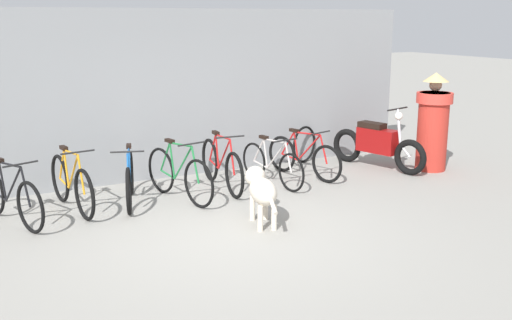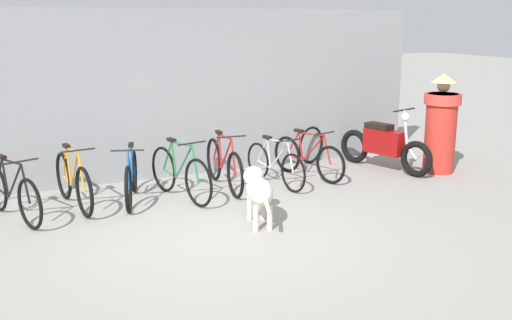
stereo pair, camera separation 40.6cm
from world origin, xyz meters
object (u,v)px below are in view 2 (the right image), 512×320
Objects in this scene: bicycle_1 at (73,182)px; bicycle_6 at (308,158)px; bicycle_2 at (131,178)px; spare_tire_left at (311,145)px; bicycle_3 at (180,174)px; motorcycle at (385,145)px; person_in_robes at (441,124)px; bicycle_5 at (275,165)px; bicycle_4 at (224,165)px; stray_dog at (258,189)px; bicycle_0 at (12,194)px.

bicycle_6 is at bearing 82.84° from bicycle_1.
bicycle_2 reaches higher than spare_tire_left.
motorcycle is (3.83, 0.16, 0.07)m from bicycle_3.
bicycle_1 is 1.02× the size of bicycle_3.
bicycle_3 is 1.04× the size of bicycle_6.
bicycle_1 is at bearing -48.94° from person_in_robes.
person_in_robes reaches higher than bicycle_5.
bicycle_4 is at bearing 93.84° from bicycle_3.
motorcycle is (2.22, 0.09, 0.11)m from bicycle_5.
stray_dog is at bearing -78.87° from motorcycle.
bicycle_5 is at bearing 82.11° from bicycle_4.
bicycle_2 is 1.00× the size of bicycle_6.
bicycle_1 is at bearing -168.47° from spare_tire_left.
stray_dog is at bearing 43.12° from bicycle_0.
bicycle_4 reaches higher than bicycle_6.
bicycle_3 reaches higher than bicycle_6.
bicycle_6 is at bearing 109.58° from bicycle_2.
bicycle_0 is 3.28m from stray_dog.
bicycle_3 is 4.64m from person_in_robes.
bicycle_0 is 4.66m from bicycle_6.
bicycle_2 reaches higher than bicycle_6.
bicycle_1 is 6.16m from person_in_robes.
bicycle_6 is 0.83× the size of motorcycle.
person_in_robes is 2.33m from spare_tire_left.
stray_dog is (0.59, -1.47, 0.08)m from bicycle_3.
bicycle_5 is 3.07m from person_in_robes.
person_in_robes is at bearing -41.42° from spare_tire_left.
bicycle_4 is at bearing 7.32° from stray_dog.
bicycle_5 is 0.81× the size of motorcycle.
stray_dog is (2.91, -1.51, 0.10)m from bicycle_0.
bicycle_2 is 5.35m from person_in_robes.
person_in_robes reaches higher than bicycle_4.
bicycle_4 is (2.30, 0.01, 0.00)m from bicycle_1.
bicycle_3 is 1.35× the size of stray_dog.
bicycle_0 is 6.16m from motorcycle.
bicycle_3 is at bearing 36.10° from stray_dog.
stray_dog is at bearing -60.57° from bicycle_6.
motorcycle is at bearing 79.50° from bicycle_3.
bicycle_1 is 3.84m from bicycle_6.
bicycle_1 is 0.88× the size of motorcycle.
bicycle_2 is 3.72m from spare_tire_left.
bicycle_0 reaches higher than stray_dog.
bicycle_4 is 2.61× the size of spare_tire_left.
bicycle_4 is 1.53m from bicycle_6.
bicycle_2 is at bearing -116.85° from bicycle_3.
bicycle_4 reaches higher than bicycle_0.
bicycle_4 reaches higher than bicycle_1.
bicycle_1 is 1.06× the size of bicycle_6.
bicycle_1 is 4.49m from spare_tire_left.
bicycle_0 is at bearing -46.68° from person_in_robes.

